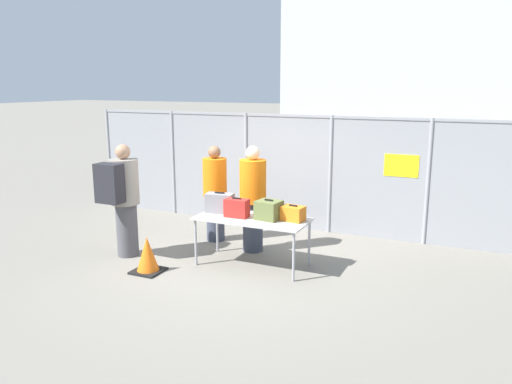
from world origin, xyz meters
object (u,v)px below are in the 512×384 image
traffic_cone (148,256)px  inspection_table (252,222)px  security_worker_near (253,198)px  suitcase_olive (269,210)px  traveler_hooded (123,196)px  suitcase_orange (293,213)px  suitcase_red (237,208)px  security_worker_far (215,192)px  utility_trailer (367,192)px  suitcase_grey (220,203)px

traffic_cone → inspection_table: bearing=34.5°
security_worker_near → suitcase_olive: bearing=124.9°
traveler_hooded → traffic_cone: traveler_hooded is taller
suitcase_olive → suitcase_orange: size_ratio=1.08×
inspection_table → traveler_hooded: (-2.10, -0.49, 0.31)m
traveler_hooded → traffic_cone: bearing=-19.5°
suitcase_olive → suitcase_red: bearing=-170.3°
suitcase_red → suitcase_orange: size_ratio=1.01×
traffic_cone → security_worker_near: bearing=56.5°
suitcase_orange → traveler_hooded: bearing=-167.4°
security_worker_far → utility_trailer: (2.05, 3.26, -0.46)m
suitcase_olive → security_worker_near: bearing=132.1°
suitcase_grey → utility_trailer: bearing=69.7°
suitcase_orange → security_worker_near: (-0.92, 0.54, 0.05)m
suitcase_olive → security_worker_far: (-1.42, 0.86, -0.02)m
inspection_table → utility_trailer: bearing=77.9°
utility_trailer → traffic_cone: 5.55m
suitcase_olive → suitcase_orange: bearing=11.3°
inspection_table → traveler_hooded: size_ratio=0.94×
security_worker_far → utility_trailer: bearing=-114.0°
suitcase_grey → security_worker_far: size_ratio=0.27×
inspection_table → suitcase_grey: size_ratio=3.74×
suitcase_grey → suitcase_olive: size_ratio=1.18×
suitcase_orange → suitcase_olive: bearing=-168.7°
security_worker_near → traffic_cone: 2.00m
suitcase_red → traveler_hooded: bearing=-166.3°
security_worker_far → traffic_cone: security_worker_far is taller
suitcase_grey → suitcase_orange: suitcase_grey is taller
suitcase_red → security_worker_far: (-0.91, 0.95, -0.02)m
inspection_table → suitcase_olive: (0.26, 0.05, 0.20)m
suitcase_red → traveler_hooded: (-1.85, -0.45, 0.11)m
utility_trailer → security_worker_far: bearing=-122.2°
suitcase_red → suitcase_olive: size_ratio=0.94×
utility_trailer → traffic_cone: utility_trailer is taller
inspection_table → suitcase_grey: bearing=171.8°
suitcase_grey → utility_trailer: (1.51, 4.08, -0.50)m
suitcase_red → suitcase_orange: bearing=10.4°
inspection_table → security_worker_near: size_ratio=0.97×
suitcase_red → security_worker_near: size_ratio=0.21×
suitcase_olive → traffic_cone: (-1.59, -0.96, -0.66)m
utility_trailer → inspection_table: bearing=-102.1°
security_worker_far → traffic_cone: size_ratio=3.14×
suitcase_red → utility_trailer: suitcase_red is taller
suitcase_orange → security_worker_near: security_worker_near is taller
suitcase_red → security_worker_near: bearing=93.7°
suitcase_grey → security_worker_near: 0.65m
suitcase_grey → traffic_cone: 1.41m
suitcase_orange → traffic_cone: suitcase_orange is taller
inspection_table → suitcase_red: 0.32m
security_worker_far → utility_trailer: 3.88m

